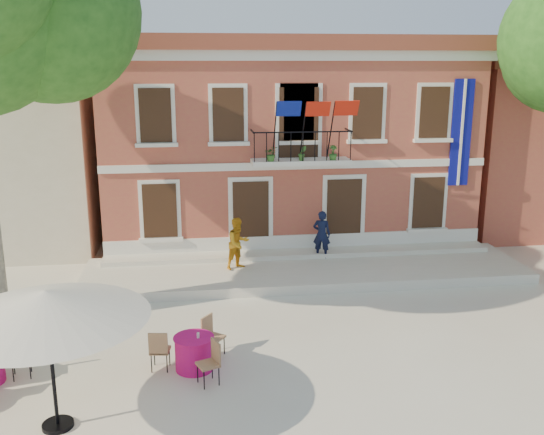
{
  "coord_description": "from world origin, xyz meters",
  "views": [
    {
      "loc": [
        -1.45,
        -13.67,
        6.6
      ],
      "look_at": [
        0.79,
        3.5,
        2.18
      ],
      "focal_mm": 40.0,
      "sensor_mm": 36.0,
      "label": 1
    }
  ],
  "objects_px": {
    "pedestrian_orange": "(238,243)",
    "cafe_table_1": "(194,351)",
    "patio_umbrella": "(46,305)",
    "pedestrian_navy": "(322,234)"
  },
  "relations": [
    {
      "from": "patio_umbrella",
      "to": "pedestrian_orange",
      "type": "height_order",
      "value": "patio_umbrella"
    },
    {
      "from": "patio_umbrella",
      "to": "pedestrian_navy",
      "type": "xyz_separation_m",
      "value": [
        6.81,
        8.46,
        -1.34
      ]
    },
    {
      "from": "cafe_table_1",
      "to": "pedestrian_orange",
      "type": "bearing_deg",
      "value": 76.24
    },
    {
      "from": "patio_umbrella",
      "to": "cafe_table_1",
      "type": "bearing_deg",
      "value": 36.65
    },
    {
      "from": "pedestrian_navy",
      "to": "cafe_table_1",
      "type": "xyz_separation_m",
      "value": [
        -4.26,
        -6.56,
        -0.67
      ]
    },
    {
      "from": "pedestrian_orange",
      "to": "pedestrian_navy",
      "type": "bearing_deg",
      "value": -16.95
    },
    {
      "from": "pedestrian_navy",
      "to": "pedestrian_orange",
      "type": "distance_m",
      "value": 2.92
    },
    {
      "from": "cafe_table_1",
      "to": "pedestrian_navy",
      "type": "bearing_deg",
      "value": 57.03
    },
    {
      "from": "pedestrian_orange",
      "to": "cafe_table_1",
      "type": "height_order",
      "value": "pedestrian_orange"
    },
    {
      "from": "pedestrian_navy",
      "to": "pedestrian_orange",
      "type": "relative_size",
      "value": 0.98
    }
  ]
}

